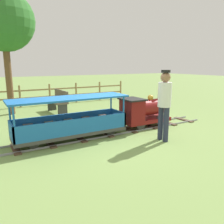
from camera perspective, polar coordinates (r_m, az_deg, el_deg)
name	(u,v)px	position (r m, az deg, el deg)	size (l,w,h in m)	color
ground_plane	(109,133)	(5.84, -0.81, -5.39)	(60.00, 60.00, 0.00)	#75934C
track	(105,133)	(5.78, -1.71, -5.39)	(0.71, 6.40, 0.04)	gray
locomotive	(143,110)	(6.32, 7.93, 0.39)	(0.67, 1.45, 1.07)	maroon
passenger_car	(71,122)	(5.31, -10.28, -2.61)	(0.77, 2.70, 0.97)	#3F3F3F
conductor_person	(164,100)	(5.21, 13.10, 3.00)	(0.30, 0.30, 1.62)	#282D47
park_bench	(58,101)	(8.47, -13.46, 2.63)	(1.31, 0.45, 0.82)	brown
oak_tree_near	(3,21)	(8.77, -25.72, 19.94)	(2.02, 2.02, 4.16)	brown
fence_section	(50,94)	(10.30, -15.44, 4.50)	(0.08, 7.48, 0.90)	#93754C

